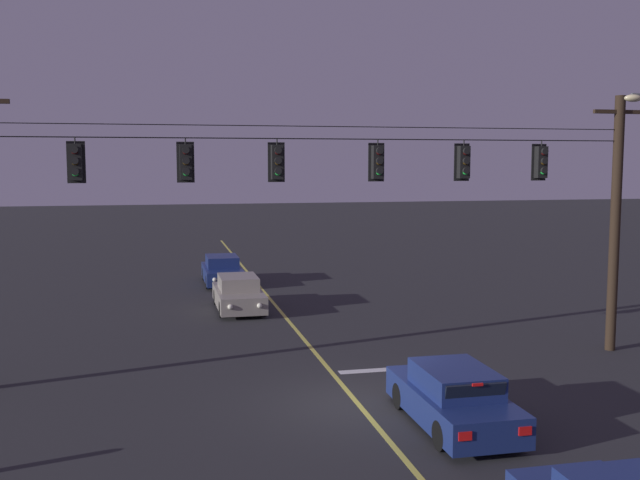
{
  "coord_description": "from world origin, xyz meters",
  "views": [
    {
      "loc": [
        -4.79,
        -17.02,
        5.99
      ],
      "look_at": [
        0.0,
        4.36,
        3.66
      ],
      "focal_mm": 41.03,
      "sensor_mm": 36.0,
      "label": 1
    }
  ],
  "objects_px": {
    "traffic_light_left_inner": "(186,162)",
    "traffic_light_centre": "(277,162)",
    "traffic_light_leftmost": "(75,162)",
    "car_oncoming_trailing": "(222,271)",
    "traffic_light_right_inner": "(378,162)",
    "car_waiting_near_lane": "(453,398)",
    "car_oncoming_lead": "(239,294)",
    "traffic_light_rightmost": "(464,162)",
    "traffic_light_far_right": "(541,162)"
  },
  "relations": [
    {
      "from": "traffic_light_leftmost",
      "to": "car_waiting_near_lane",
      "type": "relative_size",
      "value": 0.28
    },
    {
      "from": "traffic_light_left_inner",
      "to": "traffic_light_centre",
      "type": "xyz_separation_m",
      "value": [
        2.53,
        0.0,
        0.0
      ]
    },
    {
      "from": "car_oncoming_trailing",
      "to": "car_oncoming_lead",
      "type": "bearing_deg",
      "value": -89.36
    },
    {
      "from": "traffic_light_far_right",
      "to": "car_waiting_near_lane",
      "type": "xyz_separation_m",
      "value": [
        -4.99,
        -5.26,
        -5.36
      ]
    },
    {
      "from": "car_oncoming_lead",
      "to": "car_oncoming_trailing",
      "type": "distance_m",
      "value": 6.62
    },
    {
      "from": "car_oncoming_lead",
      "to": "car_oncoming_trailing",
      "type": "xyz_separation_m",
      "value": [
        -0.07,
        6.62,
        0.0
      ]
    },
    {
      "from": "traffic_light_left_inner",
      "to": "traffic_light_leftmost",
      "type": "bearing_deg",
      "value": 180.0
    },
    {
      "from": "traffic_light_centre",
      "to": "traffic_light_rightmost",
      "type": "height_order",
      "value": "same"
    },
    {
      "from": "traffic_light_leftmost",
      "to": "traffic_light_left_inner",
      "type": "height_order",
      "value": "same"
    },
    {
      "from": "traffic_light_right_inner",
      "to": "car_waiting_near_lane",
      "type": "height_order",
      "value": "traffic_light_right_inner"
    },
    {
      "from": "car_waiting_near_lane",
      "to": "car_oncoming_lead",
      "type": "height_order",
      "value": "same"
    },
    {
      "from": "traffic_light_rightmost",
      "to": "car_oncoming_trailing",
      "type": "bearing_deg",
      "value": 110.46
    },
    {
      "from": "traffic_light_left_inner",
      "to": "traffic_light_rightmost",
      "type": "distance_m",
      "value": 8.15
    },
    {
      "from": "traffic_light_right_inner",
      "to": "traffic_light_far_right",
      "type": "bearing_deg",
      "value": 0.0
    },
    {
      "from": "traffic_light_right_inner",
      "to": "car_waiting_near_lane",
      "type": "xyz_separation_m",
      "value": [
        0.22,
        -5.26,
        -5.36
      ]
    },
    {
      "from": "traffic_light_right_inner",
      "to": "car_oncoming_lead",
      "type": "bearing_deg",
      "value": 108.92
    },
    {
      "from": "traffic_light_right_inner",
      "to": "traffic_light_rightmost",
      "type": "xyz_separation_m",
      "value": [
        2.67,
        0.0,
        0.0
      ]
    },
    {
      "from": "car_waiting_near_lane",
      "to": "car_oncoming_lead",
      "type": "xyz_separation_m",
      "value": [
        -3.32,
        14.31,
        -0.0
      ]
    },
    {
      "from": "traffic_light_leftmost",
      "to": "car_oncoming_lead",
      "type": "relative_size",
      "value": 0.28
    },
    {
      "from": "traffic_light_left_inner",
      "to": "car_oncoming_lead",
      "type": "height_order",
      "value": "traffic_light_left_inner"
    },
    {
      "from": "traffic_light_leftmost",
      "to": "car_oncoming_trailing",
      "type": "bearing_deg",
      "value": 71.71
    },
    {
      "from": "traffic_light_left_inner",
      "to": "traffic_light_right_inner",
      "type": "bearing_deg",
      "value": 0.0
    },
    {
      "from": "traffic_light_leftmost",
      "to": "traffic_light_rightmost",
      "type": "xyz_separation_m",
      "value": [
        11.02,
        0.0,
        0.0
      ]
    },
    {
      "from": "traffic_light_centre",
      "to": "car_oncoming_trailing",
      "type": "bearing_deg",
      "value": 90.83
    },
    {
      "from": "traffic_light_right_inner",
      "to": "traffic_light_rightmost",
      "type": "relative_size",
      "value": 1.0
    },
    {
      "from": "traffic_light_left_inner",
      "to": "traffic_light_rightmost",
      "type": "bearing_deg",
      "value": 0.0
    },
    {
      "from": "traffic_light_rightmost",
      "to": "car_waiting_near_lane",
      "type": "xyz_separation_m",
      "value": [
        -2.45,
        -5.26,
        -5.36
      ]
    },
    {
      "from": "traffic_light_left_inner",
      "to": "traffic_light_far_right",
      "type": "xyz_separation_m",
      "value": [
        10.68,
        0.0,
        0.0
      ]
    },
    {
      "from": "traffic_light_rightmost",
      "to": "car_oncoming_trailing",
      "type": "relative_size",
      "value": 0.28
    },
    {
      "from": "traffic_light_centre",
      "to": "traffic_light_rightmost",
      "type": "xyz_separation_m",
      "value": [
        5.62,
        0.0,
        0.0
      ]
    },
    {
      "from": "traffic_light_left_inner",
      "to": "car_waiting_near_lane",
      "type": "relative_size",
      "value": 0.28
    },
    {
      "from": "traffic_light_leftmost",
      "to": "car_oncoming_lead",
      "type": "height_order",
      "value": "traffic_light_leftmost"
    },
    {
      "from": "car_waiting_near_lane",
      "to": "traffic_light_right_inner",
      "type": "bearing_deg",
      "value": 92.37
    },
    {
      "from": "traffic_light_right_inner",
      "to": "traffic_light_far_right",
      "type": "height_order",
      "value": "same"
    },
    {
      "from": "traffic_light_leftmost",
      "to": "car_oncoming_lead",
      "type": "bearing_deg",
      "value": 59.87
    },
    {
      "from": "traffic_light_left_inner",
      "to": "traffic_light_centre",
      "type": "height_order",
      "value": "same"
    },
    {
      "from": "traffic_light_leftmost",
      "to": "traffic_light_rightmost",
      "type": "bearing_deg",
      "value": 0.0
    },
    {
      "from": "traffic_light_centre",
      "to": "car_oncoming_lead",
      "type": "distance_m",
      "value": 10.51
    },
    {
      "from": "traffic_light_left_inner",
      "to": "traffic_light_rightmost",
      "type": "relative_size",
      "value": 1.0
    },
    {
      "from": "traffic_light_far_right",
      "to": "car_oncoming_trailing",
      "type": "xyz_separation_m",
      "value": [
        -8.38,
        15.66,
        -5.36
      ]
    },
    {
      "from": "traffic_light_left_inner",
      "to": "car_oncoming_trailing",
      "type": "xyz_separation_m",
      "value": [
        2.3,
        15.66,
        -5.36
      ]
    },
    {
      "from": "traffic_light_left_inner",
      "to": "car_oncoming_lead",
      "type": "bearing_deg",
      "value": 75.28
    },
    {
      "from": "traffic_light_left_inner",
      "to": "traffic_light_far_right",
      "type": "height_order",
      "value": "same"
    },
    {
      "from": "traffic_light_centre",
      "to": "traffic_light_far_right",
      "type": "relative_size",
      "value": 1.0
    },
    {
      "from": "traffic_light_leftmost",
      "to": "car_waiting_near_lane",
      "type": "distance_m",
      "value": 11.39
    },
    {
      "from": "car_oncoming_lead",
      "to": "traffic_light_rightmost",
      "type": "bearing_deg",
      "value": -57.47
    },
    {
      "from": "traffic_light_centre",
      "to": "car_waiting_near_lane",
      "type": "xyz_separation_m",
      "value": [
        3.17,
        -5.26,
        -5.36
      ]
    },
    {
      "from": "traffic_light_leftmost",
      "to": "car_waiting_near_lane",
      "type": "height_order",
      "value": "traffic_light_leftmost"
    },
    {
      "from": "traffic_light_leftmost",
      "to": "traffic_light_left_inner",
      "type": "bearing_deg",
      "value": 0.0
    },
    {
      "from": "traffic_light_right_inner",
      "to": "car_oncoming_trailing",
      "type": "height_order",
      "value": "traffic_light_right_inner"
    }
  ]
}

